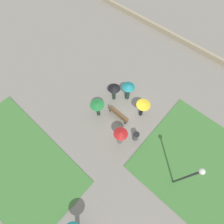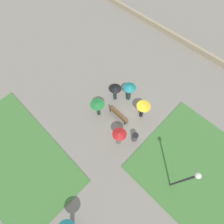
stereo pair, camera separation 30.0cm
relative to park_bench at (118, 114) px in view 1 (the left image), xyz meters
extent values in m
plane|color=gray|center=(-0.24, -1.05, -0.48)|extent=(90.00, 90.00, 0.00)
cube|color=#427A38|center=(-7.34, -1.13, -0.45)|extent=(8.59, 7.95, 0.06)
cube|color=#427A38|center=(3.32, 8.03, -0.45)|extent=(10.93, 5.81, 0.06)
cube|color=tan|center=(-0.24, -11.63, -0.20)|extent=(45.00, 0.35, 0.56)
cube|color=brown|center=(0.00, -0.07, -0.05)|extent=(1.96, 0.45, 0.05)
cube|color=brown|center=(0.00, 0.11, 0.20)|extent=(1.96, 0.08, 0.45)
cube|color=#232326|center=(-0.88, -0.06, -0.28)|extent=(0.09, 0.38, 0.40)
cube|color=#232326|center=(0.88, -0.09, -0.28)|extent=(0.09, 0.38, 0.40)
cylinder|color=#2D2D30|center=(-6.41, 1.31, 1.77)|extent=(0.12, 0.12, 4.48)
sphere|color=white|center=(-6.41, 1.31, 4.17)|extent=(0.32, 0.32, 0.32)
cylinder|color=#4C4C51|center=(-2.32, 0.53, -0.02)|extent=(0.45, 0.45, 0.91)
cylinder|color=black|center=(-2.32, 0.53, 0.45)|extent=(0.48, 0.48, 0.03)
cylinder|color=#1E3328|center=(1.52, -1.19, 0.00)|extent=(0.31, 0.31, 0.95)
sphere|color=brown|center=(1.52, -1.19, 0.58)|extent=(0.22, 0.22, 0.22)
cylinder|color=#4C4C4F|center=(1.52, -1.19, 0.87)|extent=(0.02, 0.02, 0.35)
cone|color=black|center=(1.52, -1.19, 1.17)|extent=(1.05, 1.05, 0.25)
cylinder|color=#1E3328|center=(1.42, 0.93, 0.05)|extent=(0.41, 0.41, 1.05)
sphere|color=#997051|center=(1.42, 0.93, 0.68)|extent=(0.22, 0.22, 0.22)
cylinder|color=#4C4C4F|center=(1.42, 0.93, 0.97)|extent=(0.02, 0.02, 0.35)
cone|color=#237A38|center=(1.42, 0.93, 1.24)|extent=(1.16, 1.16, 0.19)
cylinder|color=slate|center=(-1.57, 1.57, 0.11)|extent=(0.45, 0.45, 1.17)
sphere|color=brown|center=(-1.57, 1.57, 0.81)|extent=(0.23, 0.23, 0.23)
cylinder|color=#4C4C4F|center=(-1.57, 1.57, 1.10)|extent=(0.02, 0.02, 0.35)
cone|color=red|center=(-1.57, 1.57, 1.41)|extent=(1.05, 1.05, 0.28)
cylinder|color=black|center=(-1.30, -1.50, 0.07)|extent=(0.40, 0.40, 1.09)
sphere|color=tan|center=(-1.30, -1.50, 0.71)|extent=(0.20, 0.20, 0.20)
cylinder|color=#4C4C4F|center=(-1.30, -1.50, 0.99)|extent=(0.02, 0.02, 0.35)
cone|color=gold|center=(-1.30, -1.50, 1.28)|extent=(1.13, 1.13, 0.23)
cylinder|color=#1E3328|center=(0.68, -2.04, 0.06)|extent=(0.53, 0.53, 1.07)
sphere|color=tan|center=(0.68, -2.04, 0.70)|extent=(0.22, 0.22, 0.22)
cylinder|color=#4C4C4F|center=(0.68, -2.04, 0.98)|extent=(0.02, 0.02, 0.35)
cone|color=#197075|center=(0.68, -2.04, 1.29)|extent=(1.09, 1.09, 0.25)
camera|label=1|loc=(-4.08, 5.29, 13.06)|focal=28.00mm
camera|label=2|loc=(-4.29, 5.09, 13.06)|focal=28.00mm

